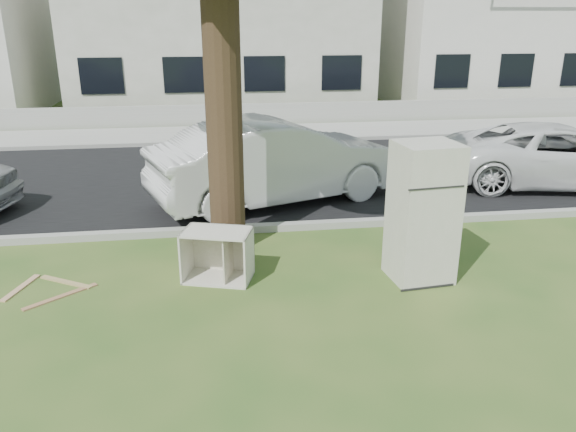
{
  "coord_description": "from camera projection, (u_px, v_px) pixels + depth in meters",
  "views": [
    {
      "loc": [
        -0.62,
        -6.51,
        3.47
      ],
      "look_at": [
        0.38,
        0.6,
        0.92
      ],
      "focal_mm": 35.0,
      "sensor_mm": 36.0,
      "label": 1
    }
  ],
  "objects": [
    {
      "name": "ground",
      "position": [
        265.0,
        299.0,
        7.32
      ],
      "size": [
        120.0,
        120.0,
        0.0
      ],
      "primitive_type": "plane",
      "color": "#2C4F1C"
    },
    {
      "name": "road",
      "position": [
        239.0,
        176.0,
        12.92
      ],
      "size": [
        120.0,
        7.0,
        0.01
      ],
      "primitive_type": "cube",
      "color": "black",
      "rests_on": "ground"
    },
    {
      "name": "kerb_near",
      "position": [
        251.0,
        232.0,
        9.61
      ],
      "size": [
        120.0,
        0.18,
        0.12
      ],
      "primitive_type": "cube",
      "color": "gray",
      "rests_on": "ground"
    },
    {
      "name": "kerb_far",
      "position": [
        232.0,
        144.0,
        16.23
      ],
      "size": [
        120.0,
        0.18,
        0.12
      ],
      "primitive_type": "cube",
      "color": "gray",
      "rests_on": "ground"
    },
    {
      "name": "sidewalk",
      "position": [
        230.0,
        134.0,
        17.58
      ],
      "size": [
        120.0,
        2.8,
        0.01
      ],
      "primitive_type": "cube",
      "color": "gray",
      "rests_on": "ground"
    },
    {
      "name": "low_wall",
      "position": [
        227.0,
        115.0,
        18.96
      ],
      "size": [
        120.0,
        0.15,
        0.7
      ],
      "primitive_type": "cube",
      "color": "gray",
      "rests_on": "ground"
    },
    {
      "name": "townhouse_center",
      "position": [
        219.0,
        10.0,
        22.4
      ],
      "size": [
        11.22,
        8.16,
        7.44
      ],
      "color": "beige",
      "rests_on": "ground"
    },
    {
      "name": "townhouse_right",
      "position": [
        500.0,
        18.0,
        24.08
      ],
      "size": [
        10.2,
        8.16,
        6.84
      ],
      "color": "beige",
      "rests_on": "ground"
    },
    {
      "name": "fridge",
      "position": [
        423.0,
        213.0,
        7.61
      ],
      "size": [
        0.87,
        0.81,
        1.93
      ],
      "primitive_type": "cube",
      "rotation": [
        0.0,
        0.0,
        0.1
      ],
      "color": "silver",
      "rests_on": "ground"
    },
    {
      "name": "cabinet",
      "position": [
        218.0,
        255.0,
        7.76
      ],
      "size": [
        1.05,
        0.82,
        0.72
      ],
      "primitive_type": "cube",
      "rotation": [
        0.0,
        0.0,
        -0.3
      ],
      "color": "white",
      "rests_on": "ground"
    },
    {
      "name": "plank_a",
      "position": [
        61.0,
        296.0,
        7.36
      ],
      "size": [
        0.84,
        0.69,
        0.02
      ],
      "primitive_type": "cube",
      "rotation": [
        0.0,
        0.0,
        0.67
      ],
      "color": "#986B49",
      "rests_on": "ground"
    },
    {
      "name": "plank_b",
      "position": [
        66.0,
        282.0,
        7.76
      ],
      "size": [
        0.79,
        0.53,
        0.02
      ],
      "primitive_type": "cube",
      "rotation": [
        0.0,
        0.0,
        -0.55
      ],
      "color": "#A38B55",
      "rests_on": "ground"
    },
    {
      "name": "plank_c",
      "position": [
        21.0,
        288.0,
        7.59
      ],
      "size": [
        0.32,
        0.78,
        0.02
      ],
      "primitive_type": "cube",
      "rotation": [
        0.0,
        0.0,
        1.27
      ],
      "color": "tan",
      "rests_on": "ground"
    },
    {
      "name": "car_center",
      "position": [
        278.0,
        161.0,
        10.94
      ],
      "size": [
        5.28,
        3.32,
        1.64
      ],
      "primitive_type": "imported",
      "rotation": [
        0.0,
        0.0,
        1.92
      ],
      "color": "beige",
      "rests_on": "ground"
    },
    {
      "name": "car_right",
      "position": [
        559.0,
        155.0,
        12.07
      ],
      "size": [
        5.11,
        3.13,
        1.32
      ],
      "primitive_type": "imported",
      "rotation": [
        0.0,
        0.0,
        1.36
      ],
      "color": "silver",
      "rests_on": "ground"
    }
  ]
}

